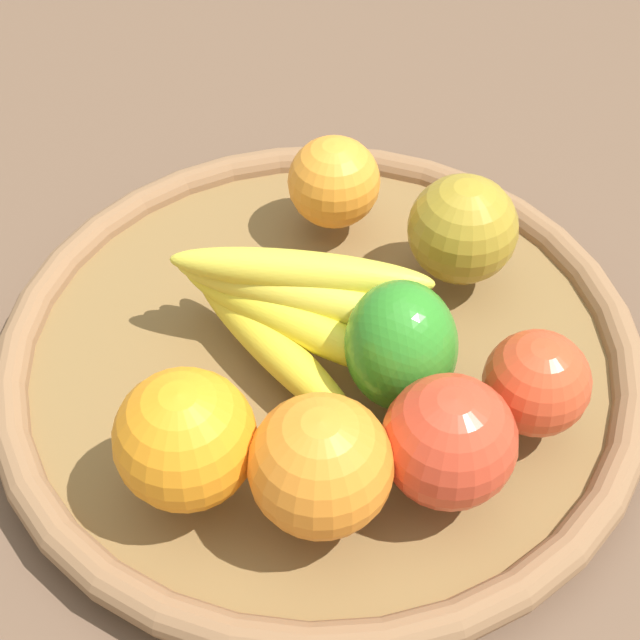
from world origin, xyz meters
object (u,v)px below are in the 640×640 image
(banana_bunch, at_px, (292,308))
(apple_1, at_px, (536,383))
(orange_1, at_px, (185,439))
(orange_0, at_px, (334,182))
(bell_pepper, at_px, (401,346))
(orange_2, at_px, (321,466))
(apple_2, at_px, (449,442))
(apple_0, at_px, (463,229))

(banana_bunch, xyz_separation_m, apple_1, (-0.07, 0.15, 0.00))
(apple_1, xyz_separation_m, orange_1, (0.18, -0.11, 0.01))
(banana_bunch, distance_m, orange_0, 0.13)
(bell_pepper, bearing_deg, banana_bunch, -132.06)
(orange_2, distance_m, banana_bunch, 0.13)
(bell_pepper, bearing_deg, orange_2, -40.17)
(apple_2, bearing_deg, orange_1, -43.24)
(apple_0, bearing_deg, orange_1, 2.55)
(orange_2, bearing_deg, orange_0, -135.45)
(apple_2, distance_m, orange_0, 0.25)
(apple_0, distance_m, orange_0, 0.11)
(banana_bunch, bearing_deg, orange_2, 55.00)
(bell_pepper, relative_size, apple_2, 1.10)
(bell_pepper, bearing_deg, orange_1, -71.89)
(apple_2, height_order, orange_0, apple_2)
(banana_bunch, distance_m, apple_2, 0.14)
(apple_0, relative_size, apple_2, 0.98)
(orange_1, bearing_deg, bell_pepper, 165.34)
(bell_pepper, xyz_separation_m, apple_2, (0.03, 0.07, -0.00))
(orange_1, height_order, apple_2, orange_1)
(apple_2, bearing_deg, apple_0, -141.34)
(orange_0, bearing_deg, orange_1, 26.67)
(bell_pepper, relative_size, banana_bunch, 0.49)
(bell_pepper, height_order, orange_0, bell_pepper)
(apple_0, height_order, orange_0, apple_0)
(bell_pepper, xyz_separation_m, apple_1, (-0.05, 0.07, -0.01))
(orange_1, bearing_deg, banana_bunch, -161.07)
(apple_1, xyz_separation_m, orange_0, (-0.04, -0.22, 0.00))
(apple_1, bearing_deg, orange_0, -100.60)
(orange_2, height_order, orange_0, orange_2)
(apple_0, bearing_deg, orange_2, 20.28)
(orange_1, relative_size, apple_2, 1.05)
(bell_pepper, height_order, banana_bunch, bell_pepper)
(orange_2, xyz_separation_m, banana_bunch, (-0.07, -0.11, -0.01))
(bell_pepper, bearing_deg, apple_0, 145.68)
(banana_bunch, height_order, apple_2, apple_2)
(orange_2, distance_m, apple_2, 0.08)
(apple_0, bearing_deg, apple_1, 60.45)
(orange_2, bearing_deg, bell_pepper, -162.95)
(orange_2, relative_size, orange_1, 0.99)
(bell_pepper, relative_size, orange_0, 1.27)
(apple_0, distance_m, orange_1, 0.25)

